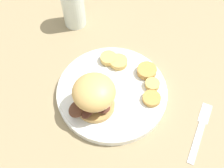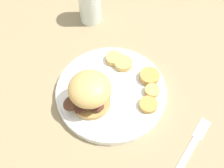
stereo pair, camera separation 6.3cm
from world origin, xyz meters
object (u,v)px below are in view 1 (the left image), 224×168
(sandwich, at_px, (93,96))
(fork, at_px, (200,131))
(dinner_plate, at_px, (112,91))
(drinking_glass, at_px, (73,6))

(sandwich, distance_m, fork, 0.27)
(dinner_plate, relative_size, drinking_glass, 2.10)
(fork, xyz_separation_m, drinking_glass, (-0.42, -0.25, 0.06))
(dinner_plate, bearing_deg, sandwich, -52.08)
(sandwich, distance_m, drinking_glass, 0.32)
(sandwich, relative_size, fork, 0.85)
(sandwich, bearing_deg, fork, 67.01)
(sandwich, bearing_deg, dinner_plate, 127.92)
(dinner_plate, relative_size, fork, 1.93)
(sandwich, height_order, drinking_glass, drinking_glass)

